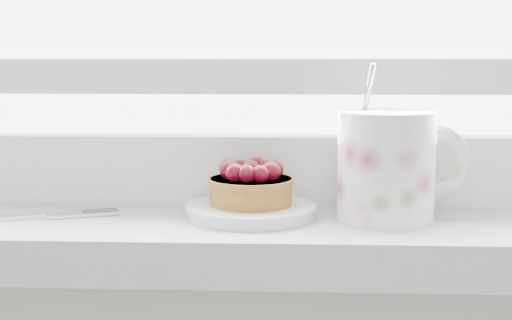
# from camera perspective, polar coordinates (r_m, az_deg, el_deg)

# --- Properties ---
(saucer) EXTENTS (0.12, 0.12, 0.01)m
(saucer) POSITION_cam_1_polar(r_m,az_deg,el_deg) (0.67, -0.40, -4.06)
(saucer) COLOR silver
(saucer) RESTS_ON windowsill
(raspberry_tart) EXTENTS (0.08, 0.08, 0.04)m
(raspberry_tart) POSITION_cam_1_polar(r_m,az_deg,el_deg) (0.67, -0.42, -1.97)
(raspberry_tart) COLOR brown
(raspberry_tart) RESTS_ON saucer
(floral_mug) EXTENTS (0.14, 0.11, 0.14)m
(floral_mug) POSITION_cam_1_polar(r_m,az_deg,el_deg) (0.66, 10.64, -0.29)
(floral_mug) COLOR silver
(floral_mug) RESTS_ON windowsill
(fork) EXTENTS (0.21, 0.09, 0.00)m
(fork) POSITION_cam_1_polar(r_m,az_deg,el_deg) (0.70, -19.66, -4.39)
(fork) COLOR silver
(fork) RESTS_ON windowsill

